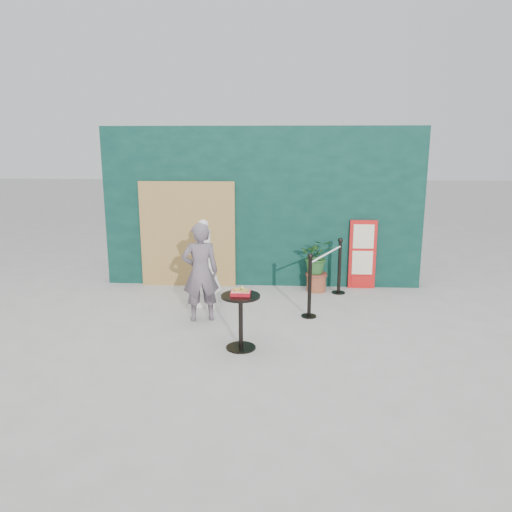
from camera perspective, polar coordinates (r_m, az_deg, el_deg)
The scene contains 10 objects.
ground at distance 6.85m, azimuth -0.60°, elevation -10.46°, with size 60.00×60.00×0.00m, color #ADAAA5.
back_wall at distance 9.51m, azimuth 0.69°, elevation 5.59°, with size 6.00×0.30×3.00m, color #092C27.
bamboo_fence at distance 9.55m, azimuth -7.81°, elevation 2.46°, with size 1.80×0.08×2.00m, color tan.
woman at distance 7.68m, azimuth -6.37°, elevation -1.85°, with size 0.56×0.37×1.54m, color #655761.
menu_board at distance 9.56m, azimuth 12.07°, elevation 0.17°, with size 0.50×0.07×1.30m.
statue at distance 8.48m, azimuth -5.94°, elevation -1.62°, with size 0.57×0.57×1.46m.
cafe_table at distance 6.67m, azimuth -1.76°, elevation -6.54°, with size 0.52×0.52×0.75m.
food_basket at distance 6.58m, azimuth -1.76°, elevation -4.17°, with size 0.26×0.19×0.11m.
planter at distance 9.24m, azimuth 6.96°, elevation -0.57°, with size 0.58×0.50×0.99m.
stanchion_barrier at distance 8.53m, azimuth 7.96°, elevation -2.30°, with size 0.84×1.54×1.03m.
Camera 1 is at (0.44, -6.27, 2.73)m, focal length 35.00 mm.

